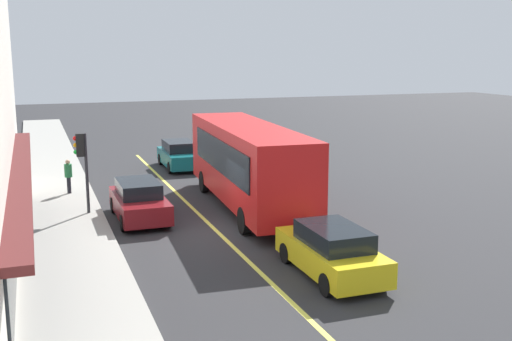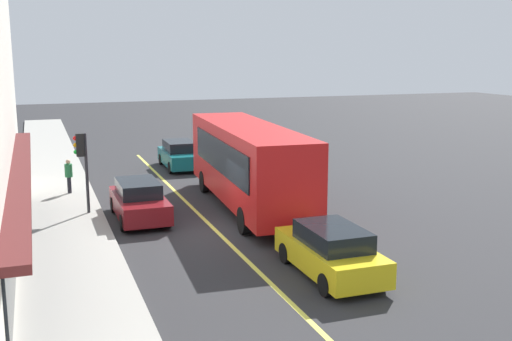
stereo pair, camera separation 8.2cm
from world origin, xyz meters
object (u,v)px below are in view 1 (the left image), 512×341
at_px(bus, 248,162).
at_px(car_teal, 179,155).
at_px(car_yellow, 332,251).
at_px(pedestrian_near_storefront, 68,173).
at_px(car_maroon, 139,201).
at_px(traffic_light, 82,154).

bearing_deg(bus, car_teal, 3.62).
bearing_deg(car_yellow, pedestrian_near_storefront, 26.80).
height_order(bus, car_teal, bus).
relative_size(car_maroon, car_teal, 0.99).
xyz_separation_m(car_maroon, pedestrian_near_storefront, (5.00, 2.34, 0.33)).
distance_m(bus, car_teal, 9.96).
relative_size(car_yellow, pedestrian_near_storefront, 2.78).
xyz_separation_m(car_yellow, pedestrian_near_storefront, (13.11, 6.62, 0.33)).
bearing_deg(car_teal, car_yellow, -178.95).
xyz_separation_m(bus, pedestrian_near_storefront, (4.80, 6.92, -0.92)).
relative_size(car_maroon, car_yellow, 1.00).
xyz_separation_m(traffic_light, car_teal, (8.91, -5.94, -1.79)).
bearing_deg(car_maroon, car_teal, -21.41).
bearing_deg(car_teal, pedestrian_near_storefront, 128.84).
relative_size(bus, pedestrian_near_storefront, 7.27).
height_order(car_maroon, pedestrian_near_storefront, pedestrian_near_storefront).
xyz_separation_m(traffic_light, car_yellow, (-9.27, -6.27, -1.79)).
distance_m(car_yellow, car_teal, 18.18).
bearing_deg(pedestrian_near_storefront, car_yellow, -153.20).
relative_size(traffic_light, pedestrian_near_storefront, 2.07).
relative_size(traffic_light, car_maroon, 0.74).
distance_m(bus, pedestrian_near_storefront, 8.47).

